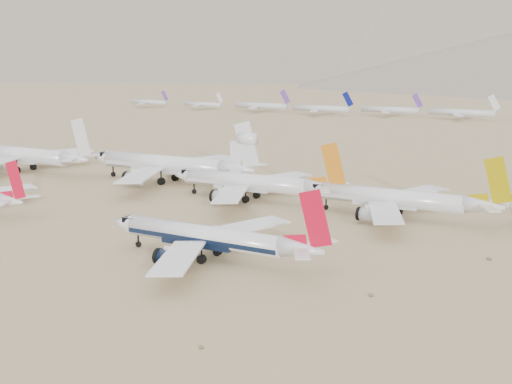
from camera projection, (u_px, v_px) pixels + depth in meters
ground at (237, 275)px, 114.40m from camera, size 7000.00×7000.00×0.00m
main_airliner at (212, 238)px, 122.11m from camera, size 45.42×44.37×16.03m
row2_gold_tail at (398, 199)px, 153.99m from camera, size 47.48×46.43×16.90m
row2_orange_tail at (253, 183)px, 172.98m from camera, size 49.03×47.96×17.49m
row2_white_trijet at (172, 164)px, 197.17m from camera, size 58.09×56.77×20.58m
row2_white_twin at (26, 156)px, 217.60m from camera, size 54.69×53.52×19.54m
desert_scrub at (214, 354)px, 83.22m from camera, size 261.14×121.67×0.64m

